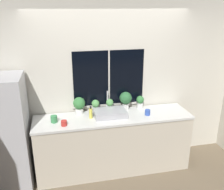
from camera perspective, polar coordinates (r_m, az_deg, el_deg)
ground_plane at (r=4.09m, az=1.27°, el=-18.62°), size 14.00×14.00×0.00m
wall_back at (r=4.03m, az=-0.79°, el=2.57°), size 8.00×0.09×2.70m
wall_right at (r=5.60m, az=19.75°, el=6.33°), size 0.06×7.00×2.70m
counter at (r=4.06m, az=0.33°, el=-10.90°), size 2.42×0.61×0.94m
refrigerator at (r=3.86m, az=-23.24°, el=-8.19°), size 0.63×0.65×1.67m
sink at (r=3.85m, az=-0.45°, el=-4.12°), size 0.49×0.38×0.34m
potted_plant_far_left at (r=3.92m, az=-7.52°, el=-2.14°), size 0.19×0.19×0.27m
potted_plant_left at (r=3.96m, az=-3.79°, el=-2.43°), size 0.12×0.12×0.21m
potted_plant_center at (r=4.00m, az=-0.54°, el=-2.32°), size 0.13×0.13×0.20m
potted_plant_right at (r=4.03m, az=3.13°, el=-0.95°), size 0.20×0.20×0.30m
potted_plant_far_right at (r=4.12m, az=6.45°, el=-1.50°), size 0.12×0.12×0.21m
soap_bottle at (r=3.77m, az=-4.88°, el=-4.14°), size 0.05×0.05×0.20m
mug_blue at (r=3.91m, az=8.12°, el=-3.95°), size 0.08×0.08×0.09m
mug_red at (r=3.61m, az=-10.92°, el=-6.34°), size 0.09×0.09×0.08m
mug_green at (r=3.73m, az=-13.12°, el=-5.37°), size 0.10×0.10×0.10m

